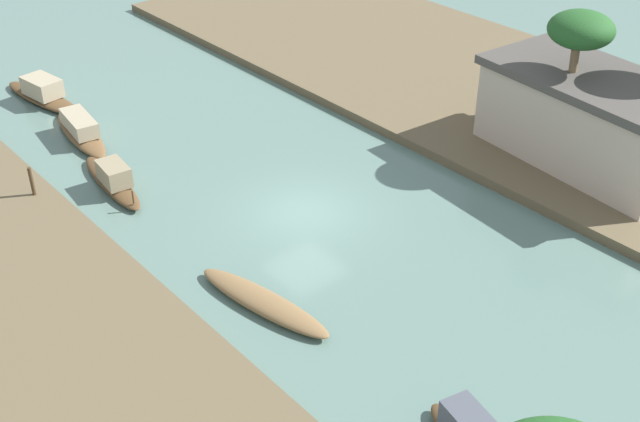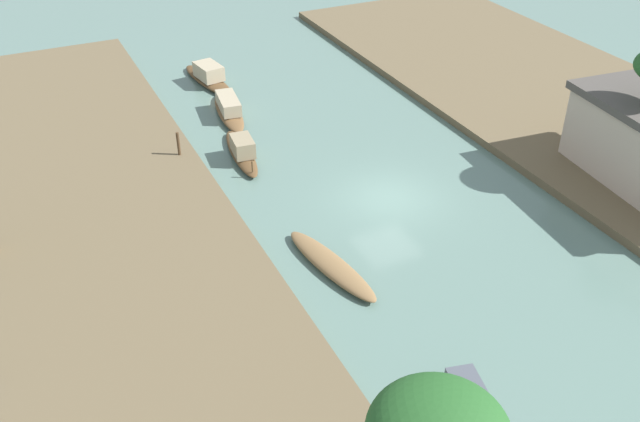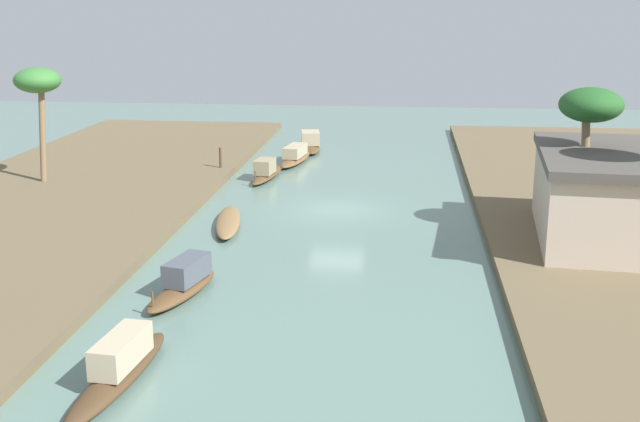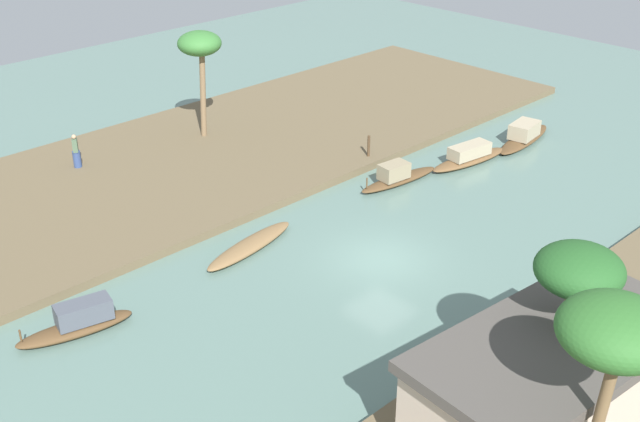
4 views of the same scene
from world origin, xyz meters
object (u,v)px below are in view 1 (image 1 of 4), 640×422
Objects in this scene: sampan_downstream_large at (113,179)px; mooring_post at (32,181)px; sampan_midstream at (80,130)px; riverside_building at (592,119)px; palm_tree_right_short at (580,33)px; sampan_upstream_small at (43,93)px; sampan_near_left_bank at (263,302)px.

mooring_post is at bearing -101.37° from sampan_downstream_large.
sampan_downstream_large is at bearing 72.35° from mooring_post.
sampan_downstream_large is 0.94× the size of sampan_midstream.
sampan_downstream_large is 18.21m from riverside_building.
palm_tree_right_short is 3.31m from riverside_building.
mooring_post is (8.12, -4.01, 0.52)m from sampan_upstream_small.
palm_tree_right_short reaches higher than riverside_building.
riverside_building is (0.97, 0.25, -3.16)m from palm_tree_right_short.
mooring_post is 20.87m from riverside_building.
sampan_upstream_small is 23.76m from riverside_building.
sampan_midstream is (-13.82, 0.94, 0.19)m from sampan_near_left_bank.
riverside_building reaches higher than sampan_downstream_large.
sampan_upstream_small is 18.32m from sampan_near_left_bank.
sampan_upstream_small is 0.95× the size of palm_tree_right_short.
sampan_midstream reaches higher than sampan_near_left_bank.
sampan_downstream_large reaches higher than sampan_near_left_bank.
palm_tree_right_short is at bearing -160.49° from riverside_building.
sampan_midstream is 0.57× the size of riverside_building.
sampan_midstream is 20.51m from riverside_building.
mooring_post is at bearing -174.94° from sampan_near_left_bank.
mooring_post reaches higher than sampan_midstream.
sampan_downstream_large is 0.89× the size of sampan_upstream_small.
mooring_post is (-0.86, -2.69, 0.55)m from sampan_downstream_large.
mooring_post is 0.13× the size of riverside_building.
sampan_upstream_small reaches higher than sampan_near_left_bank.
sampan_midstream is at bearing 174.43° from sampan_downstream_large.
sampan_downstream_large is 0.85× the size of palm_tree_right_short.
sampan_downstream_large is 4.33× the size of mooring_post.
riverside_building is at bearing 50.15° from sampan_midstream.
sampan_near_left_bank is at bearing 3.80° from sampan_midstream.
sampan_midstream is (4.44, -0.37, -0.03)m from sampan_upstream_small.
palm_tree_right_short is at bearing 58.75° from mooring_post.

